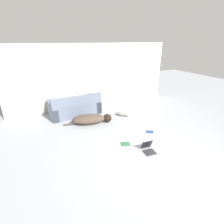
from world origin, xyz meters
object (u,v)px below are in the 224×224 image
(couch, at_px, (75,107))
(book_green, at_px, (126,144))
(laptop_open, at_px, (148,148))
(cat, at_px, (122,114))
(dog, at_px, (91,119))
(book_blue, at_px, (150,132))

(couch, distance_m, book_green, 2.65)
(couch, relative_size, laptop_open, 5.14)
(cat, distance_m, book_green, 1.88)
(laptop_open, xyz_separation_m, book_green, (-0.36, 0.48, -0.07))
(cat, distance_m, laptop_open, 2.22)
(dog, xyz_separation_m, cat, (1.22, 0.10, -0.08))
(book_green, bearing_deg, couch, 104.60)
(cat, bearing_deg, book_green, -67.89)
(laptop_open, bearing_deg, dog, 116.27)
(dog, xyz_separation_m, book_blue, (1.38, -1.33, -0.14))
(dog, bearing_deg, couch, 119.59)
(cat, height_order, laptop_open, laptop_open)
(book_green, bearing_deg, book_blue, 14.52)
(laptop_open, bearing_deg, book_blue, 55.76)
(dog, distance_m, book_blue, 1.93)
(dog, height_order, laptop_open, dog)
(dog, relative_size, book_green, 5.93)
(book_blue, bearing_deg, cat, 96.55)
(dog, xyz_separation_m, laptop_open, (0.76, -2.07, -0.07))
(laptop_open, bearing_deg, book_green, 132.97)
(laptop_open, xyz_separation_m, book_blue, (0.62, 0.73, -0.07))
(couch, relative_size, book_blue, 7.77)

